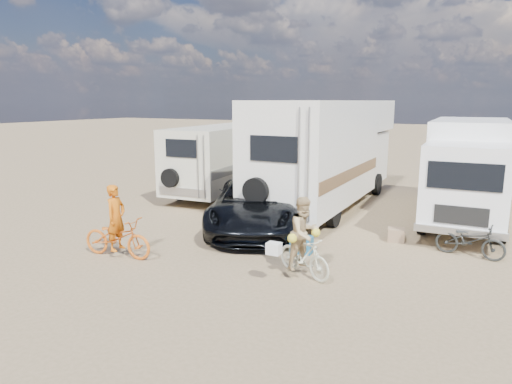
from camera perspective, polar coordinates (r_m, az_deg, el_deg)
The scene contains 12 objects.
ground at distance 10.37m, azimuth -2.58°, elevation -9.88°, with size 140.00×140.00×0.00m, color #917856.
rv_main at distance 16.60m, azimuth 9.06°, elevation 4.74°, with size 2.57×9.11×3.76m, color silver, non-canonical shape.
rv_left at distance 18.83m, azimuth -3.54°, elevation 4.09°, with size 2.20×6.97×2.76m, color silver, non-canonical shape.
box_truck at distance 15.75m, azimuth 24.91°, elevation 2.34°, with size 2.26×7.25×3.15m, color white, non-canonical shape.
dark_suv at distance 13.50m, azimuth -0.07°, elevation -1.52°, with size 2.47×5.36×1.49m, color black.
bike_man at distance 11.62m, azimuth -16.98°, elevation -5.45°, with size 0.65×1.87×0.98m, color #C95A15.
bike_woman at distance 10.00m, azimuth 6.00°, elevation -7.97°, with size 0.43×1.51×0.91m, color beige.
rider_man at distance 11.54m, azimuth -17.07°, elevation -3.95°, with size 0.59×0.39×1.61m, color #C55A0C.
rider_woman at distance 9.89m, azimuth 6.04°, elevation -6.13°, with size 0.77×0.60×1.58m, color tan.
bike_parked at distance 12.30m, azimuth 25.22°, elevation -5.48°, with size 0.56×1.61×0.84m, color black.
cooler at distance 11.56m, azimuth 5.75°, elevation -6.55°, with size 0.53×0.38×0.42m, color #1B5A81.
crate at distance 13.01m, azimuth 17.12°, elevation -5.13°, with size 0.44×0.44×0.35m, color #8C6F52.
Camera 1 is at (4.93, -8.31, 3.75)m, focal length 31.95 mm.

